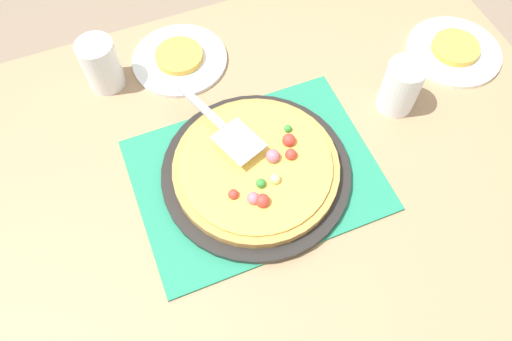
# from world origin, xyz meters

# --- Properties ---
(ground_plane) EXTENTS (8.00, 8.00, 0.00)m
(ground_plane) POSITION_xyz_m (0.00, 0.00, 0.00)
(ground_plane) COLOR #84705B
(dining_table) EXTENTS (1.40, 1.00, 0.75)m
(dining_table) POSITION_xyz_m (0.00, 0.00, 0.64)
(dining_table) COLOR #9E7A56
(dining_table) RESTS_ON ground_plane
(placemat) EXTENTS (0.48, 0.36, 0.01)m
(placemat) POSITION_xyz_m (0.00, 0.00, 0.75)
(placemat) COLOR #237F5B
(placemat) RESTS_ON dining_table
(pizza_pan) EXTENTS (0.38, 0.38, 0.01)m
(pizza_pan) POSITION_xyz_m (0.00, 0.00, 0.76)
(pizza_pan) COLOR black
(pizza_pan) RESTS_ON placemat
(pizza) EXTENTS (0.33, 0.33, 0.05)m
(pizza) POSITION_xyz_m (0.00, -0.00, 0.78)
(pizza) COLOR #B78442
(pizza) RESTS_ON pizza_pan
(plate_near_left) EXTENTS (0.22, 0.22, 0.01)m
(plate_near_left) POSITION_xyz_m (-0.05, 0.35, 0.76)
(plate_near_left) COLOR white
(plate_near_left) RESTS_ON dining_table
(plate_far_right) EXTENTS (0.22, 0.22, 0.01)m
(plate_far_right) POSITION_xyz_m (0.56, 0.13, 0.76)
(plate_far_right) COLOR white
(plate_far_right) RESTS_ON dining_table
(served_slice_left) EXTENTS (0.11, 0.11, 0.02)m
(served_slice_left) POSITION_xyz_m (-0.05, 0.35, 0.77)
(served_slice_left) COLOR gold
(served_slice_left) RESTS_ON plate_near_left
(served_slice_right) EXTENTS (0.11, 0.11, 0.02)m
(served_slice_right) POSITION_xyz_m (0.56, 0.13, 0.77)
(served_slice_right) COLOR gold
(served_slice_right) RESTS_ON plate_far_right
(cup_near) EXTENTS (0.08, 0.08, 0.12)m
(cup_near) POSITION_xyz_m (0.35, 0.05, 0.81)
(cup_near) COLOR white
(cup_near) RESTS_ON dining_table
(cup_far) EXTENTS (0.08, 0.08, 0.12)m
(cup_far) POSITION_xyz_m (-0.22, 0.35, 0.81)
(cup_far) COLOR white
(cup_far) RESTS_ON dining_table
(pizza_server) EXTENTS (0.12, 0.23, 0.01)m
(pizza_server) POSITION_xyz_m (-0.03, 0.09, 0.82)
(pizza_server) COLOR silver
(pizza_server) RESTS_ON pizza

